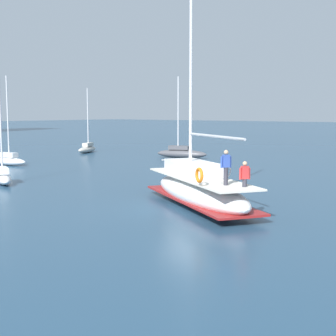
{
  "coord_description": "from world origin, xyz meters",
  "views": [
    {
      "loc": [
        -19.54,
        -14.23,
        4.74
      ],
      "look_at": [
        0.7,
        1.64,
        1.8
      ],
      "focal_mm": 53.07,
      "sensor_mm": 36.0,
      "label": 1
    }
  ],
  "objects_px": {
    "moored_cutter_left": "(7,159)",
    "moored_cutter_right": "(181,152)",
    "moored_catamaran": "(2,176)",
    "main_sailboat": "(199,188)",
    "moored_sloop_near": "(87,148)"
  },
  "relations": [
    {
      "from": "main_sailboat",
      "to": "moored_cutter_right",
      "type": "height_order",
      "value": "main_sailboat"
    },
    {
      "from": "main_sailboat",
      "to": "moored_cutter_right",
      "type": "distance_m",
      "value": 25.83
    },
    {
      "from": "main_sailboat",
      "to": "moored_cutter_left",
      "type": "relative_size",
      "value": 1.58
    },
    {
      "from": "moored_sloop_near",
      "to": "moored_cutter_right",
      "type": "distance_m",
      "value": 12.71
    },
    {
      "from": "moored_catamaran",
      "to": "moored_cutter_left",
      "type": "bearing_deg",
      "value": 54.53
    },
    {
      "from": "main_sailboat",
      "to": "moored_cutter_right",
      "type": "bearing_deg",
      "value": 38.5
    },
    {
      "from": "main_sailboat",
      "to": "moored_catamaran",
      "type": "height_order",
      "value": "main_sailboat"
    },
    {
      "from": "main_sailboat",
      "to": "moored_cutter_right",
      "type": "relative_size",
      "value": 1.51
    },
    {
      "from": "moored_cutter_left",
      "to": "moored_cutter_right",
      "type": "relative_size",
      "value": 0.95
    },
    {
      "from": "moored_catamaran",
      "to": "moored_cutter_right",
      "type": "xyz_separation_m",
      "value": [
        21.71,
        1.34,
        0.08
      ]
    },
    {
      "from": "moored_cutter_left",
      "to": "moored_cutter_right",
      "type": "height_order",
      "value": "moored_cutter_right"
    },
    {
      "from": "moored_sloop_near",
      "to": "moored_catamaran",
      "type": "height_order",
      "value": "moored_sloop_near"
    },
    {
      "from": "main_sailboat",
      "to": "moored_catamaran",
      "type": "xyz_separation_m",
      "value": [
        -1.5,
        14.74,
        -0.4
      ]
    },
    {
      "from": "moored_sloop_near",
      "to": "moored_cutter_left",
      "type": "xyz_separation_m",
      "value": [
        -13.74,
        -4.51,
        0.01
      ]
    },
    {
      "from": "moored_catamaran",
      "to": "moored_cutter_left",
      "type": "distance_m",
      "value": 11.64
    }
  ]
}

